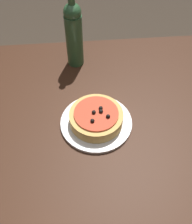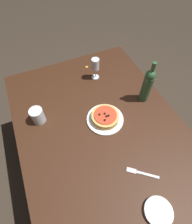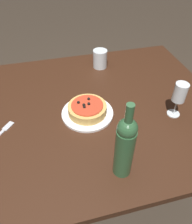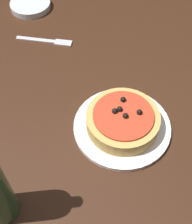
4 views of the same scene
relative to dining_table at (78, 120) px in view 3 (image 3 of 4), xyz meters
name	(u,v)px [view 3 (image 3 of 4)]	position (x,y,z in m)	size (l,w,h in m)	color
ground_plane	(83,185)	(0.00, 0.00, -0.67)	(14.00, 14.00, 0.00)	#382D23
dining_table	(78,120)	(0.00, 0.00, 0.00)	(1.49, 1.07, 0.75)	#381E11
dinner_plate	(87,113)	(-0.04, 0.05, 0.08)	(0.25, 0.25, 0.01)	white
pizza	(87,109)	(-0.04, 0.05, 0.11)	(0.18, 0.18, 0.06)	tan
wine_glass	(180,94)	(-0.45, 0.15, 0.20)	(0.06, 0.06, 0.18)	silver
wine_bottle	(125,147)	(-0.10, 0.39, 0.22)	(0.07, 0.07, 0.33)	#2D5633
water_cup	(100,59)	(-0.22, -0.36, 0.13)	(0.09, 0.09, 0.11)	silver
fork	(0,134)	(0.36, 0.08, 0.08)	(0.13, 0.16, 0.00)	silver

